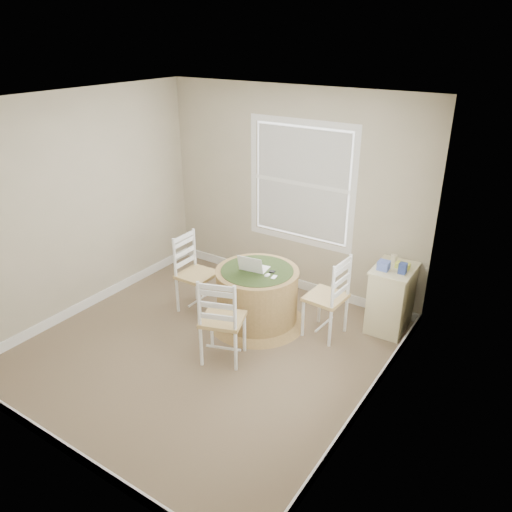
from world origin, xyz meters
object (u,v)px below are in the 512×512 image
Objects in this scene: chair_near at (223,319)px; laptop at (254,267)px; chair_right at (326,297)px; corner_chest at (391,298)px; chair_left at (197,274)px; round_table at (257,294)px.

laptop is at bearing -100.12° from chair_near.
chair_right reaches higher than laptop.
corner_chest is (1.24, 1.53, -0.09)m from chair_near.
chair_left and chair_near have the same top height.
round_table is at bearing -152.44° from corner_chest.
chair_near is 1.23× the size of corner_chest.
chair_near and chair_right have the same top height.
chair_right is (1.55, 0.36, 0.00)m from chair_left.
chair_left is at bearing 1.86° from laptop.
chair_near is at bearing -30.62° from chair_right.
chair_left is 1.00× the size of chair_right.
chair_left is at bearing -178.55° from round_table.
corner_chest is at bearing -68.28° from chair_left.
chair_near reaches higher than laptop.
chair_left is (-0.78, -0.14, 0.10)m from round_table.
corner_chest reaches higher than round_table.
chair_left is at bearing -56.33° from chair_near.
chair_right is 1.23× the size of corner_chest.
chair_near is 1.97m from corner_chest.
chair_left is 1.00× the size of chair_near.
chair_left is 1.23× the size of corner_chest.
round_table is 1.20× the size of chair_near.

